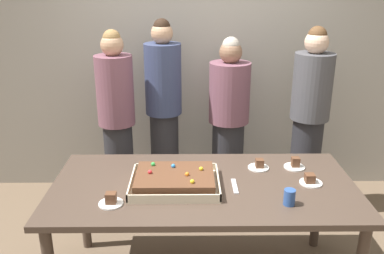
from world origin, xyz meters
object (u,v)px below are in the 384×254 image
person_serving_front (229,122)px  person_striped_tie_right (309,120)px  party_table (204,195)px  person_far_right_suit (117,123)px  sheet_cake (175,180)px  plated_slice_far_left (310,180)px  person_green_shirt_behind (164,112)px  cake_server_utensil (235,186)px  plated_slice_near_left (295,165)px  plated_slice_near_right (111,201)px  plated_slice_far_right (259,166)px  drink_cup_nearest (289,197)px

person_serving_front → person_striped_tie_right: bearing=96.6°
party_table → person_far_right_suit: person_far_right_suit is taller
sheet_cake → person_serving_front: person_serving_front is taller
person_serving_front → party_table: bearing=7.9°
person_serving_front → person_striped_tie_right: 0.72m
plated_slice_far_left → person_green_shirt_behind: (-1.04, 1.19, 0.11)m
cake_server_utensil → person_far_right_suit: (-0.93, 1.02, 0.09)m
sheet_cake → person_green_shirt_behind: bearing=96.4°
sheet_cake → person_striped_tie_right: 1.55m
plated_slice_near_left → party_table: bearing=-159.7°
plated_slice_near_right → person_serving_front: 1.66m
party_table → plated_slice_far_left: (0.71, -0.00, 0.10)m
person_striped_tie_right → plated_slice_far_left: bearing=33.9°
plated_slice_far_left → person_green_shirt_behind: 1.58m
plated_slice_near_left → plated_slice_far_left: 0.25m
person_far_right_suit → person_striped_tie_right: bearing=62.6°
plated_slice_near_right → plated_slice_far_right: bearing=26.9°
plated_slice_near_right → plated_slice_far_right: (0.98, 0.50, -0.00)m
person_green_shirt_behind → person_striped_tie_right: 1.31m
party_table → person_striped_tie_right: 1.40m
sheet_cake → plated_slice_far_left: 0.90m
party_table → person_far_right_suit: (-0.73, 0.98, 0.18)m
plated_slice_far_left → person_striped_tie_right: size_ratio=0.09×
plated_slice_near_right → person_green_shirt_behind: (0.24, 1.44, 0.11)m
party_table → person_green_shirt_behind: 1.25m
party_table → cake_server_utensil: size_ratio=10.10×
plated_slice_near_right → person_striped_tie_right: bearing=39.1°
plated_slice_far_left → cake_server_utensil: 0.51m
person_serving_front → person_far_right_suit: size_ratio=0.95×
party_table → plated_slice_near_left: (0.67, 0.25, 0.10)m
plated_slice_near_right → sheet_cake: bearing=30.7°
person_serving_front → person_far_right_suit: bearing=-57.7°
person_striped_tie_right → drink_cup_nearest: bearing=28.3°
plated_slice_near_left → person_far_right_suit: size_ratio=0.09×
plated_slice_near_left → person_serving_front: (-0.39, 0.93, 0.01)m
plated_slice_near_right → drink_cup_nearest: 1.08m
sheet_cake → drink_cup_nearest: 0.74m
sheet_cake → plated_slice_near_right: size_ratio=3.85×
plated_slice_near_right → plated_slice_far_left: bearing=11.3°
drink_cup_nearest → person_serving_front: size_ratio=0.06×
plated_slice_far_right → cake_server_utensil: (-0.20, -0.28, -0.02)m
plated_slice_near_right → plated_slice_far_right: plated_slice_near_right is taller
drink_cup_nearest → person_striped_tie_right: person_striped_tie_right is taller
drink_cup_nearest → person_serving_front: person_serving_front is taller
sheet_cake → plated_slice_near_left: size_ratio=3.85×
cake_server_utensil → person_far_right_suit: size_ratio=0.12×
party_table → cake_server_utensil: cake_server_utensil is taller
party_table → person_far_right_suit: bearing=126.6°
plated_slice_near_right → person_striped_tie_right: size_ratio=0.09×
plated_slice_near_right → cake_server_utensil: bearing=15.6°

